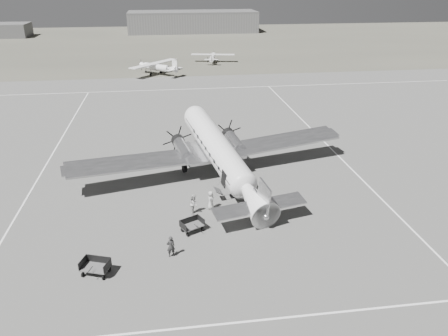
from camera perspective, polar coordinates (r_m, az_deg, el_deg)
The scene contains 15 objects.
ground at distance 37.06m, azimuth 2.08°, elevation -4.23°, with size 260.00×260.00×0.00m, color slate.
taxi_line_near at distance 25.86m, azimuth 7.72°, elevation -18.82°, with size 60.00×0.15×0.01m, color white.
taxi_line_right at distance 40.72m, azimuth 18.98°, elevation -2.89°, with size 0.15×80.00×0.01m, color white.
taxi_line_left at distance 47.21m, azimuth -22.25°, elevation 0.33°, with size 0.15×60.00×0.01m, color white.
taxi_line_horizon at distance 74.47m, azimuth -3.31°, elevation 10.30°, with size 90.00×0.15×0.01m, color white.
grass_infield at distance 128.48m, azimuth -5.52°, elevation 15.98°, with size 260.00×90.00×0.01m, color #575649.
hangar_main at distance 153.20m, azimuth -4.11°, elevation 18.53°, with size 42.00×14.00×6.60m.
dc3_airliner at distance 39.34m, azimuth -0.41°, elevation 1.70°, with size 27.26×18.91×5.19m, color silver, non-canonical shape.
light_plane_left at distance 86.04m, azimuth -8.80°, elevation 12.76°, with size 11.98×9.72×2.49m, color white, non-canonical shape.
light_plane_right at distance 97.87m, azimuth -1.49°, elevation 14.20°, with size 9.51×7.71×1.97m, color white, non-canonical shape.
baggage_cart_near at distance 32.64m, azimuth -4.18°, elevation -7.51°, with size 1.72×1.22×0.97m, color #4F4F4F, non-canonical shape.
baggage_cart_far at distance 29.47m, azimuth -16.44°, elevation -12.33°, with size 1.84×1.30×1.04m, color #4F4F4F, non-canonical shape.
ground_crew at distance 29.97m, azimuth -6.96°, elevation -10.12°, with size 0.57×0.38×1.57m, color #2C2C2C.
ramp_agent at distance 34.87m, azimuth -3.92°, elevation -4.69°, with size 0.79×0.61×1.62m, color #BABAB7.
passenger at distance 35.42m, azimuth -1.74°, elevation -4.20°, with size 0.77×0.50×1.57m, color #AEAEAC.
Camera 1 is at (-5.87, -32.16, 17.46)m, focal length 35.00 mm.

